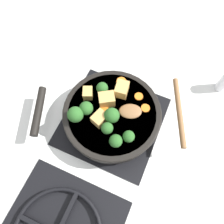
% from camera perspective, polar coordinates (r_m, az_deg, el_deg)
% --- Properties ---
extents(ground_plane, '(2.40, 2.40, 0.00)m').
position_cam_1_polar(ground_plane, '(0.73, 0.00, -2.46)').
color(ground_plane, silver).
extents(front_burner_grate, '(0.31, 0.31, 0.03)m').
position_cam_1_polar(front_burner_grate, '(0.71, 0.00, -2.11)').
color(front_burner_grate, black).
rests_on(front_burner_grate, ground_plane).
extents(skillet_pan, '(0.40, 0.31, 0.05)m').
position_cam_1_polar(skillet_pan, '(0.67, -0.21, -0.75)').
color(skillet_pan, black).
rests_on(skillet_pan, front_burner_grate).
extents(wooden_spoon, '(0.22, 0.21, 0.02)m').
position_cam_1_polar(wooden_spoon, '(0.66, 11.78, 0.16)').
color(wooden_spoon, brown).
rests_on(wooden_spoon, skillet_pan).
extents(tofu_cube_center_large, '(0.05, 0.05, 0.03)m').
position_cam_1_polar(tofu_cube_center_large, '(0.63, -3.26, -1.68)').
color(tofu_cube_center_large, tan).
rests_on(tofu_cube_center_large, skillet_pan).
extents(tofu_cube_near_handle, '(0.06, 0.06, 0.04)m').
position_cam_1_polar(tofu_cube_near_handle, '(0.65, -1.39, 3.32)').
color(tofu_cube_near_handle, tan).
rests_on(tofu_cube_near_handle, skillet_pan).
extents(tofu_cube_east_chunk, '(0.04, 0.05, 0.04)m').
position_cam_1_polar(tofu_cube_east_chunk, '(0.67, 2.21, 6.07)').
color(tofu_cube_east_chunk, tan).
rests_on(tofu_cube_east_chunk, skillet_pan).
extents(tofu_cube_west_chunk, '(0.04, 0.04, 0.03)m').
position_cam_1_polar(tofu_cube_west_chunk, '(0.67, -6.34, 4.91)').
color(tofu_cube_west_chunk, tan).
rests_on(tofu_cube_west_chunk, skillet_pan).
extents(broccoli_floret_near_spoon, '(0.05, 0.05, 0.05)m').
position_cam_1_polar(broccoli_floret_near_spoon, '(0.63, -9.55, -0.67)').
color(broccoli_floret_near_spoon, '#709956').
rests_on(broccoli_floret_near_spoon, skillet_pan).
extents(broccoli_floret_center_top, '(0.03, 0.03, 0.04)m').
position_cam_1_polar(broccoli_floret_center_top, '(0.60, 4.37, -6.41)').
color(broccoli_floret_center_top, '#709956').
rests_on(broccoli_floret_center_top, skillet_pan).
extents(broccoli_floret_east_rim, '(0.05, 0.05, 0.05)m').
position_cam_1_polar(broccoli_floret_east_rim, '(0.62, -0.09, -0.91)').
color(broccoli_floret_east_rim, '#709956').
rests_on(broccoli_floret_east_rim, skillet_pan).
extents(broccoli_floret_west_rim, '(0.04, 0.04, 0.05)m').
position_cam_1_polar(broccoli_floret_west_rim, '(0.63, -6.76, 0.97)').
color(broccoli_floret_west_rim, '#709956').
rests_on(broccoli_floret_west_rim, skillet_pan).
extents(broccoli_floret_north_edge, '(0.04, 0.04, 0.04)m').
position_cam_1_polar(broccoli_floret_north_edge, '(0.60, 0.97, -7.58)').
color(broccoli_floret_north_edge, '#709956').
rests_on(broccoli_floret_north_edge, skillet_pan).
extents(broccoli_floret_south_cluster, '(0.03, 0.03, 0.04)m').
position_cam_1_polar(broccoli_floret_south_cluster, '(0.61, -1.27, -4.27)').
color(broccoli_floret_south_cluster, '#709956').
rests_on(broccoli_floret_south_cluster, skillet_pan).
extents(broccoli_floret_mid_floret, '(0.04, 0.04, 0.04)m').
position_cam_1_polar(broccoli_floret_mid_floret, '(0.66, -2.58, 6.26)').
color(broccoli_floret_mid_floret, '#709956').
rests_on(broccoli_floret_mid_floret, skillet_pan).
extents(carrot_slice_orange_thin, '(0.03, 0.03, 0.01)m').
position_cam_1_polar(carrot_slice_orange_thin, '(0.65, -2.00, 0.17)').
color(carrot_slice_orange_thin, orange).
rests_on(carrot_slice_orange_thin, skillet_pan).
extents(carrot_slice_near_center, '(0.03, 0.03, 0.01)m').
position_cam_1_polar(carrot_slice_near_center, '(0.66, 8.71, 1.00)').
color(carrot_slice_near_center, orange).
rests_on(carrot_slice_near_center, skillet_pan).
extents(carrot_slice_edge_slice, '(0.03, 0.03, 0.01)m').
position_cam_1_polar(carrot_slice_edge_slice, '(0.68, 6.99, 4.05)').
color(carrot_slice_edge_slice, orange).
rests_on(carrot_slice_edge_slice, skillet_pan).
extents(carrot_slice_under_broccoli, '(0.03, 0.03, 0.01)m').
position_cam_1_polar(carrot_slice_under_broccoli, '(0.70, 2.48, 7.95)').
color(carrot_slice_under_broccoli, orange).
rests_on(carrot_slice_under_broccoli, skillet_pan).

